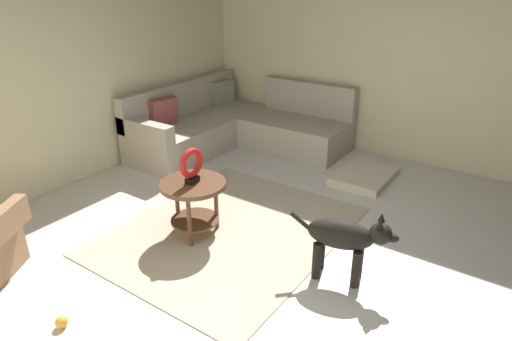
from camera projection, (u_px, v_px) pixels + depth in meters
name	position (u px, v px, depth m)	size (l,w,h in m)	color
ground_plane	(284.00, 268.00, 3.78)	(6.00, 6.00, 0.10)	silver
wall_back	(52.00, 66.00, 4.73)	(6.00, 0.12, 2.70)	beige
wall_right	(411.00, 54.00, 5.42)	(0.12, 6.00, 2.70)	beige
area_rug	(230.00, 230.00, 4.23)	(2.30, 1.90, 0.01)	#BCAD93
sectional_couch	(234.00, 127.00, 6.18)	(2.20, 2.25, 0.88)	#B2A899
side_table	(193.00, 194.00, 4.02)	(0.60, 0.60, 0.54)	brown
torus_sculpture	(191.00, 165.00, 3.90)	(0.28, 0.08, 0.33)	black
dog_bed_mat	(364.00, 176.00, 5.27)	(0.80, 0.60, 0.09)	beige
dog	(345.00, 238.00, 3.43)	(0.33, 0.84, 0.63)	black
dog_toy_ball	(62.00, 322.00, 3.06)	(0.09, 0.09, 0.09)	orange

